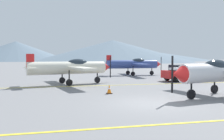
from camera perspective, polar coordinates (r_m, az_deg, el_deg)
ground_plane at (r=12.62m, az=9.49°, el=-7.82°), size 400.00×400.00×0.00m
apron_line_near at (r=9.34m, az=18.44°, el=-11.79°), size 80.00×0.16×0.01m
apron_line_far at (r=20.34m, az=0.71°, el=-3.64°), size 80.00×0.16×0.01m
airplane_near at (r=15.96m, az=25.03°, el=-0.39°), size 7.76×8.85×2.65m
airplane_mid at (r=21.26m, az=-9.75°, el=0.64°), size 7.76×8.82×2.65m
airplane_far at (r=31.71m, az=5.26°, el=1.45°), size 7.63×8.81×2.65m
car_sedan at (r=24.94m, az=16.79°, el=-0.60°), size 4.37×2.16×1.62m
traffic_cone_front at (r=15.61m, az=-0.66°, el=-4.62°), size 0.36×0.36×0.59m
hill_centerleft at (r=167.07m, az=-21.91°, el=4.19°), size 69.92×69.92×12.69m
hill_centerright at (r=127.33m, az=0.14°, el=4.56°), size 84.65×84.65×11.49m
hill_right at (r=174.72m, az=10.04°, el=3.27°), size 80.96×80.96×6.39m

